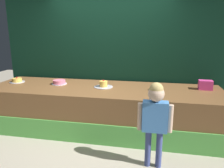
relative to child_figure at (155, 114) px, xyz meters
The scene contains 9 objects.
ground_plane 1.28m from the child_figure, 156.50° to the left, with size 12.00×12.00×0.00m, color #ADA38E.
stage_platform 1.44m from the child_figure, 132.56° to the left, with size 4.24×1.26×0.79m.
curtain_backdrop 2.15m from the child_figure, 118.28° to the left, with size 4.61×0.08×3.13m, color black.
child_figure is the anchor object (origin of this frame).
pink_box 1.53m from the child_figure, 55.81° to the left, with size 0.23×0.15×0.16m, color #E93F92.
donut 1.05m from the child_figure, 92.30° to the left, with size 0.14×0.14×0.04m, color #59B259.
cake_left 2.97m from the child_figure, 157.69° to the left, with size 0.29×0.29×0.11m.
cake_center 2.17m from the child_figure, 148.11° to the left, with size 0.29×0.29×0.08m.
cake_right 1.44m from the child_figure, 131.09° to the left, with size 0.35×0.35×0.14m.
Camera 1 is at (0.91, -3.09, 1.79)m, focal length 34.70 mm.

